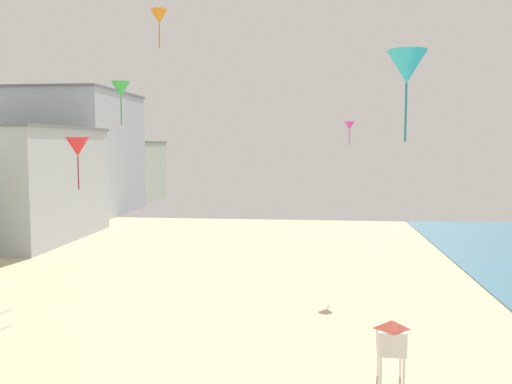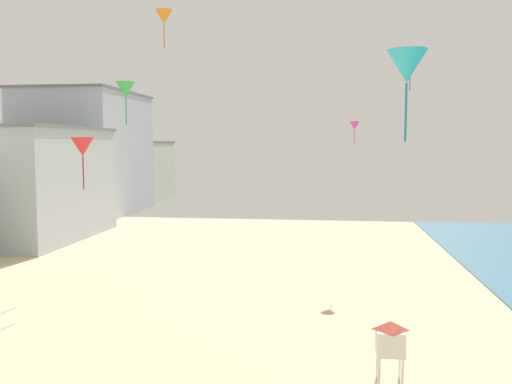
# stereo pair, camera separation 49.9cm
# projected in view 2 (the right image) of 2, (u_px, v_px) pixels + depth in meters

# --- Properties ---
(boardwalk_hotel_mid) EXTENTS (17.89, 17.71, 11.34)m
(boardwalk_hotel_mid) POSITION_uv_depth(u_px,v_px,m) (0.00, 183.00, 55.26)
(boardwalk_hotel_mid) COLOR #ADB7C1
(boardwalk_hotel_mid) RESTS_ON ground
(boardwalk_hotel_far) EXTENTS (13.14, 19.01, 16.73)m
(boardwalk_hotel_far) POSITION_uv_depth(u_px,v_px,m) (87.00, 153.00, 75.09)
(boardwalk_hotel_far) COLOR #ADB7C1
(boardwalk_hotel_far) RESTS_ON ground
(boardwalk_hotel_distant) EXTENTS (10.68, 13.53, 10.10)m
(boardwalk_hotel_distant) POSITION_uv_depth(u_px,v_px,m) (135.00, 170.00, 93.96)
(boardwalk_hotel_distant) COLOR #B7C6B2
(boardwalk_hotel_distant) RESTS_ON ground
(lifeguard_stand) EXTENTS (1.10, 1.10, 2.55)m
(lifeguard_stand) POSITION_uv_depth(u_px,v_px,m) (390.00, 338.00, 21.71)
(lifeguard_stand) COLOR white
(lifeguard_stand) RESTS_ON ground
(kite_magenta_delta) EXTENTS (0.79, 0.79, 1.80)m
(kite_magenta_delta) POSITION_uv_depth(u_px,v_px,m) (354.00, 126.00, 41.96)
(kite_magenta_delta) COLOR #DB3D9E
(kite_green_delta) EXTENTS (1.37, 1.37, 3.11)m
(kite_green_delta) POSITION_uv_depth(u_px,v_px,m) (126.00, 90.00, 39.52)
(kite_green_delta) COLOR green
(kite_red_delta) EXTENTS (1.60, 1.60, 3.63)m
(kite_red_delta) POSITION_uv_depth(u_px,v_px,m) (83.00, 147.00, 37.90)
(kite_red_delta) COLOR red
(kite_red_delta_2) EXTENTS (0.84, 0.84, 1.91)m
(kite_red_delta_2) POSITION_uv_depth(u_px,v_px,m) (410.00, 64.00, 32.66)
(kite_red_delta_2) COLOR red
(kite_cyan_delta) EXTENTS (1.67, 1.67, 3.80)m
(kite_cyan_delta) POSITION_uv_depth(u_px,v_px,m) (407.00, 67.00, 22.62)
(kite_cyan_delta) COLOR #2DB7CC
(kite_orange_delta) EXTENTS (1.23, 1.23, 2.80)m
(kite_orange_delta) POSITION_uv_depth(u_px,v_px,m) (164.00, 17.00, 39.93)
(kite_orange_delta) COLOR orange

